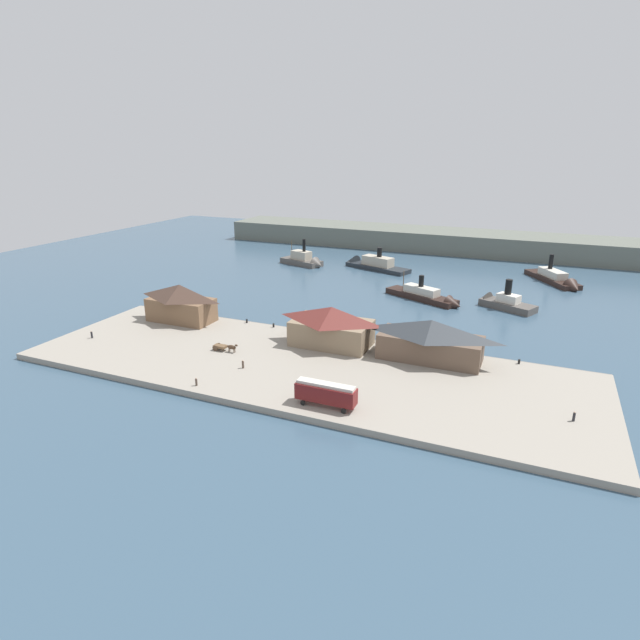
{
  "coord_description": "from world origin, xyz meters",
  "views": [
    {
      "loc": [
        39.7,
        -104.83,
        41.26
      ],
      "look_at": [
        -5.96,
        1.64,
        2.0
      ],
      "focal_mm": 29.1,
      "sensor_mm": 36.0,
      "label": 1
    }
  ],
  "objects": [
    {
      "name": "ground_plane",
      "position": [
        0.0,
        0.0,
        0.0
      ],
      "size": [
        320.0,
        320.0,
        0.0
      ],
      "primitive_type": "plane",
      "color": "#385166"
    },
    {
      "name": "quay_promenade",
      "position": [
        0.0,
        -22.0,
        0.6
      ],
      "size": [
        110.0,
        36.0,
        1.2
      ],
      "primitive_type": "cube",
      "color": "gray",
      "rests_on": "ground"
    },
    {
      "name": "seawall_edge",
      "position": [
        0.0,
        -3.6,
        0.5
      ],
      "size": [
        110.0,
        0.8,
        1.0
      ],
      "primitive_type": "cube",
      "color": "slate",
      "rests_on": "ground"
    },
    {
      "name": "ferry_shed_central_terminal",
      "position": [
        -37.12,
        -9.64,
        5.73
      ],
      "size": [
        15.82,
        7.96,
        8.91
      ],
      "color": "brown",
      "rests_on": "quay_promenade"
    },
    {
      "name": "ferry_shed_west_terminal",
      "position": [
        1.7,
        -10.08,
        5.43
      ],
      "size": [
        16.61,
        9.82,
        8.32
      ],
      "color": "#847056",
      "rests_on": "quay_promenade"
    },
    {
      "name": "ferry_shed_east_terminal",
      "position": [
        22.37,
        -9.8,
        5.32
      ],
      "size": [
        20.15,
        8.55,
        8.12
      ],
      "color": "brown",
      "rests_on": "quay_promenade"
    },
    {
      "name": "street_tram",
      "position": [
        11.06,
        -35.67,
        3.59
      ],
      "size": [
        10.07,
        2.62,
        4.06
      ],
      "color": "maroon",
      "rests_on": "quay_promenade"
    },
    {
      "name": "horse_cart",
      "position": [
        -17.04,
        -22.04,
        2.13
      ],
      "size": [
        5.6,
        1.62,
        1.87
      ],
      "color": "brown",
      "rests_on": "quay_promenade"
    },
    {
      "name": "pedestrian_standing_center",
      "position": [
        -9.08,
        -27.99,
        1.96
      ],
      "size": [
        0.41,
        0.41,
        1.66
      ],
      "color": "#4C3D33",
      "rests_on": "quay_promenade"
    },
    {
      "name": "pedestrian_walking_west",
      "position": [
        -12.67,
        -37.68,
        1.89
      ],
      "size": [
        0.37,
        0.37,
        1.51
      ],
      "color": "#4C3D33",
      "rests_on": "quay_promenade"
    },
    {
      "name": "pedestrian_near_cart",
      "position": [
        -47.87,
        -27.09,
        1.96
      ],
      "size": [
        0.41,
        0.41,
        1.67
      ],
      "color": "#232328",
      "rests_on": "quay_promenade"
    },
    {
      "name": "pedestrian_at_waters_edge",
      "position": [
        47.72,
        -25.17,
        1.94
      ],
      "size": [
        0.4,
        0.4,
        1.62
      ],
      "color": "#232328",
      "rests_on": "quay_promenade"
    },
    {
      "name": "mooring_post_center_east",
      "position": [
        -22.04,
        -4.91,
        1.65
      ],
      "size": [
        0.44,
        0.44,
        0.9
      ],
      "primitive_type": "cylinder",
      "color": "black",
      "rests_on": "quay_promenade"
    },
    {
      "name": "mooring_post_west",
      "position": [
        -14.73,
        -5.19,
        1.65
      ],
      "size": [
        0.44,
        0.44,
        0.9
      ],
      "primitive_type": "cylinder",
      "color": "black",
      "rests_on": "quay_promenade"
    },
    {
      "name": "mooring_post_center_west",
      "position": [
        38.76,
        -5.23,
        1.65
      ],
      "size": [
        0.44,
        0.44,
        0.9
      ],
      "primitive_type": "cylinder",
      "color": "black",
      "rests_on": "quay_promenade"
    },
    {
      "name": "ferry_approaching_east",
      "position": [
        -14.58,
        66.5,
        1.45
      ],
      "size": [
        26.41,
        14.47,
        10.02
      ],
      "color": "#23282D",
      "rests_on": "ground"
    },
    {
      "name": "ferry_departing_north",
      "position": [
        32.18,
        35.74,
        1.47
      ],
      "size": [
        16.22,
        11.31,
        9.5
      ],
      "color": "#514C47",
      "rests_on": "ground"
    },
    {
      "name": "ferry_mid_harbor",
      "position": [
        13.11,
        33.86,
        1.28
      ],
      "size": [
        23.71,
        14.53,
        8.58
      ],
      "color": "black",
      "rests_on": "ground"
    },
    {
      "name": "ferry_approaching_west",
      "position": [
        46.03,
        68.48,
        1.3
      ],
      "size": [
        18.06,
        24.12,
        10.3
      ],
      "color": "black",
      "rests_on": "ground"
    },
    {
      "name": "ferry_outer_harbor",
      "position": [
        -37.42,
        61.54,
        1.65
      ],
      "size": [
        18.27,
        10.74,
        11.23
      ],
      "color": "#514C47",
      "rests_on": "ground"
    },
    {
      "name": "far_headland",
      "position": [
        0.0,
        110.0,
        4.0
      ],
      "size": [
        180.0,
        24.0,
        8.0
      ],
      "primitive_type": "cube",
      "color": "#60665B",
      "rests_on": "ground"
    }
  ]
}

